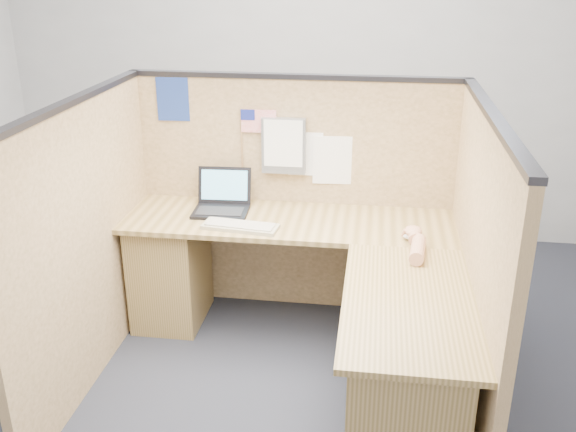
# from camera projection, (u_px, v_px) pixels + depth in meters

# --- Properties ---
(floor) EXTENTS (5.00, 5.00, 0.00)m
(floor) POSITION_uv_depth(u_px,v_px,m) (271.00, 392.00, 3.44)
(floor) COLOR black
(floor) RESTS_ON ground
(wall_back) EXTENTS (5.00, 0.00, 5.00)m
(wall_back) POSITION_uv_depth(u_px,v_px,m) (317.00, 64.00, 4.98)
(wall_back) COLOR #A1A3A6
(wall_back) RESTS_ON floor
(cubicle_partitions) EXTENTS (2.06, 1.83, 1.53)m
(cubicle_partitions) POSITION_uv_depth(u_px,v_px,m) (282.00, 230.00, 3.55)
(cubicle_partitions) COLOR olive
(cubicle_partitions) RESTS_ON floor
(l_desk) EXTENTS (1.95, 1.75, 0.73)m
(l_desk) POSITION_uv_depth(u_px,v_px,m) (312.00, 304.00, 3.53)
(l_desk) COLOR brown
(l_desk) RESTS_ON floor
(laptop) EXTENTS (0.34, 0.33, 0.24)m
(laptop) POSITION_uv_depth(u_px,v_px,m) (223.00, 200.00, 3.92)
(laptop) COLOR black
(laptop) RESTS_ON l_desk
(keyboard) EXTENTS (0.45, 0.20, 0.03)m
(keyboard) POSITION_uv_depth(u_px,v_px,m) (240.00, 226.00, 3.66)
(keyboard) COLOR #9C9579
(keyboard) RESTS_ON l_desk
(mouse) EXTENTS (0.13, 0.09, 0.05)m
(mouse) POSITION_uv_depth(u_px,v_px,m) (413.00, 235.00, 3.51)
(mouse) COLOR silver
(mouse) RESTS_ON l_desk
(hand_forearm) EXTENTS (0.11, 0.40, 0.08)m
(hand_forearm) POSITION_uv_depth(u_px,v_px,m) (416.00, 244.00, 3.38)
(hand_forearm) COLOR tan
(hand_forearm) RESTS_ON l_desk
(blue_poster) EXTENTS (0.20, 0.01, 0.27)m
(blue_poster) POSITION_uv_depth(u_px,v_px,m) (173.00, 99.00, 3.92)
(blue_poster) COLOR navy
(blue_poster) RESTS_ON cubicle_partitions
(american_flag) EXTENTS (0.22, 0.01, 0.38)m
(american_flag) POSITION_uv_depth(u_px,v_px,m) (254.00, 123.00, 3.89)
(american_flag) COLOR olive
(american_flag) RESTS_ON cubicle_partitions
(file_holder) EXTENTS (0.27, 0.05, 0.34)m
(file_holder) POSITION_uv_depth(u_px,v_px,m) (284.00, 146.00, 3.90)
(file_holder) COLOR slate
(file_holder) RESTS_ON cubicle_partitions
(paper_left) EXTENTS (0.21, 0.01, 0.27)m
(paper_left) POSITION_uv_depth(u_px,v_px,m) (305.00, 154.00, 3.93)
(paper_left) COLOR white
(paper_left) RESTS_ON cubicle_partitions
(paper_right) EXTENTS (0.24, 0.02, 0.30)m
(paper_right) POSITION_uv_depth(u_px,v_px,m) (332.00, 160.00, 3.92)
(paper_right) COLOR white
(paper_right) RESTS_ON cubicle_partitions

